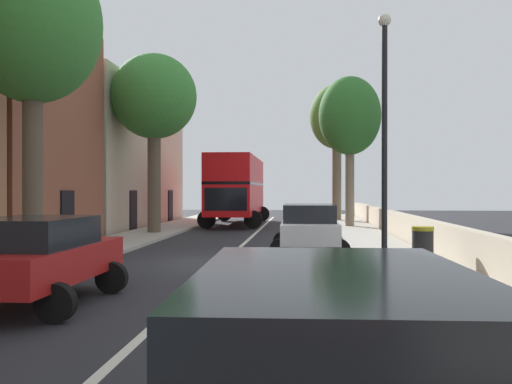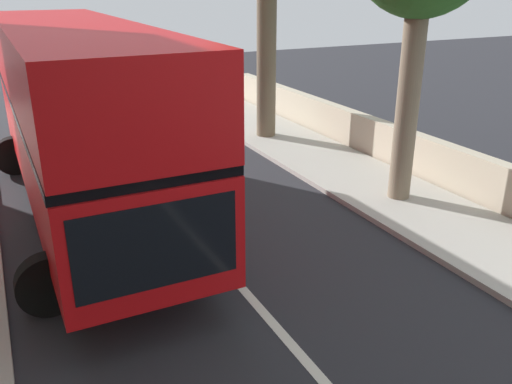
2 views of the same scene
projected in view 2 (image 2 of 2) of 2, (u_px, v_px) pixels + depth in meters
The scene contains 1 object.
double_decker_bus at pixel (80, 109), 11.17m from camera, with size 3.62×10.71×4.06m.
Camera 2 is at (-3.26, 5.95, 4.86)m, focal length 38.03 mm.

